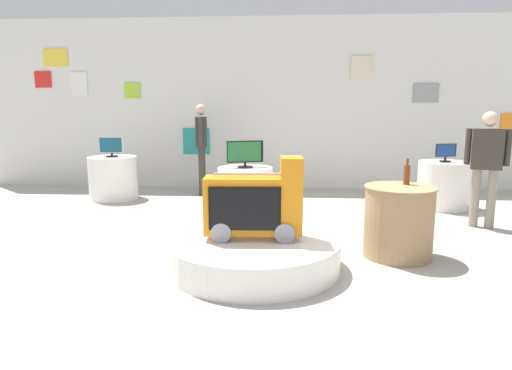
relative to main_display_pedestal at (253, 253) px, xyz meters
name	(u,v)px	position (x,y,z in m)	size (l,w,h in m)	color
ground_plane	(268,254)	(0.13, 0.43, -0.16)	(30.00, 30.00, 0.00)	#B2ADA3
back_wall_display	(276,104)	(0.13, 4.66, 1.54)	(12.24, 0.13, 3.39)	silver
main_display_pedestal	(253,253)	(0.00, 0.00, 0.00)	(1.78, 1.78, 0.31)	white
novelty_firetruck_tv	(255,206)	(0.02, -0.01, 0.50)	(1.00, 0.40, 0.84)	gray
display_pedestal_left_rear	(443,185)	(2.92, 2.97, 0.23)	(0.82, 0.82, 0.76)	white
tv_on_left_rear	(446,152)	(2.91, 2.97, 0.77)	(0.36, 0.18, 0.30)	black
display_pedestal_center_rear	(245,193)	(-0.27, 2.07, 0.23)	(0.81, 0.81, 0.76)	white
tv_on_center_rear	(245,153)	(-0.27, 2.07, 0.82)	(0.53, 0.23, 0.39)	black
display_pedestal_right_rear	(113,178)	(-2.78, 3.33, 0.23)	(0.85, 0.85, 0.76)	white
tv_on_right_rear	(111,146)	(-2.78, 3.33, 0.79)	(0.41, 0.20, 0.35)	black
side_table_round	(399,221)	(1.57, 0.45, 0.25)	(0.77, 0.77, 0.79)	#9E7F56
bottle_on_side_table	(407,174)	(1.67, 0.59, 0.75)	(0.07, 0.07, 0.29)	brown
shopper_browsing_near_truck	(486,161)	(3.04, 1.78, 0.77)	(0.53, 0.31, 1.59)	gray
shopper_browsing_rear	(201,142)	(-1.26, 3.86, 0.84)	(0.25, 0.56, 1.69)	#38332D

